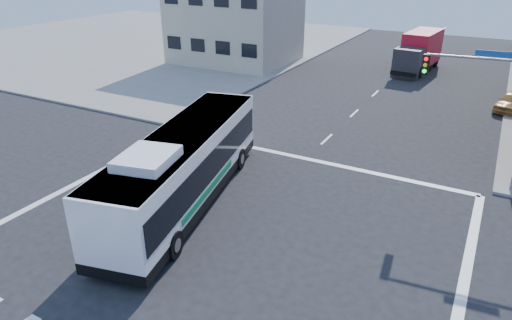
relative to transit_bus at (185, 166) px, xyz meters
The scene contains 7 objects.
ground 4.25m from the transit_bus, 32.34° to the right, with size 120.00×120.00×0.00m, color black.
sidewalk_nw 45.86m from the transit_bus, 133.97° to the left, with size 50.00×50.00×0.15m, color gray.
building_west 31.26m from the transit_bus, 116.32° to the left, with size 12.06×10.06×8.00m.
signal_mast_ne 15.28m from the transit_bus, 35.04° to the left, with size 7.91×1.13×8.07m.
transit_bus is the anchor object (origin of this frame).
box_truck 33.35m from the transit_bus, 81.92° to the left, with size 3.37×8.81×3.87m.
parked_car 27.05m from the transit_bus, 59.74° to the left, with size 1.73×4.30×1.47m, color #C18B3E.
Camera 1 is at (9.10, -13.58, 11.23)m, focal length 32.00 mm.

